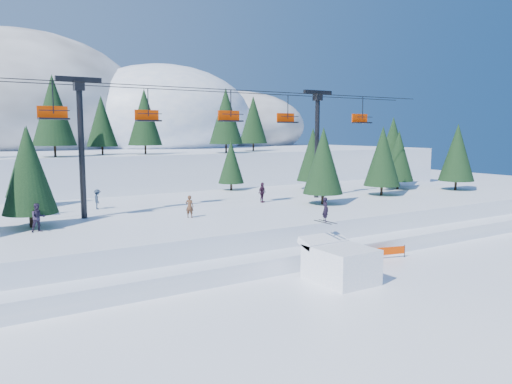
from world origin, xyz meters
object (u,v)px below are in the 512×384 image
jump_kicker (339,262)px  banner_near (387,251)px  banner_far (390,242)px  chairlift (208,126)px

jump_kicker → banner_near: jump_kicker is taller
jump_kicker → banner_far: size_ratio=1.71×
chairlift → banner_near: bearing=-62.8°
jump_kicker → chairlift: bearing=92.3°
banner_near → banner_far: size_ratio=0.97×
jump_kicker → banner_far: jump_kicker is taller
chairlift → banner_far: bearing=-51.5°
banner_near → banner_far: (2.31, 1.93, 0.00)m
chairlift → jump_kicker: bearing=-87.7°
banner_near → banner_far: same height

